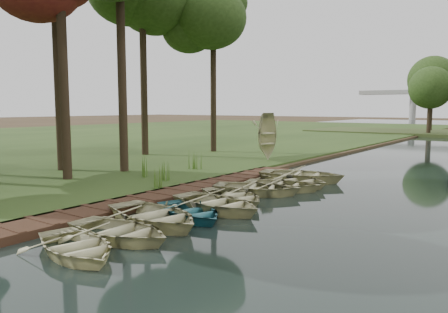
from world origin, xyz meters
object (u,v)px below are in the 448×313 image
Objects in this scene: rowboat_2 at (154,213)px; boardwalk at (179,193)px; rowboat_0 at (76,243)px; stored_rowboat at (267,155)px; rowboat_1 at (120,228)px.

boardwalk is at bearing 43.49° from rowboat_2.
stored_rowboat reaches higher than rowboat_0.
boardwalk is 6.04m from rowboat_1.
rowboat_0 is at bearing -143.33° from stored_rowboat.
rowboat_0 is at bearing -67.26° from boardwalk.
boardwalk is 4.21× the size of rowboat_2.
stored_rowboat reaches higher than rowboat_1.
rowboat_1 is (2.74, -5.38, 0.24)m from boardwalk.
rowboat_1 reaches higher than boardwalk.
rowboat_2 is 1.28× the size of stored_rowboat.
rowboat_2 reaches higher than rowboat_0.
rowboat_1 reaches higher than rowboat_0.
rowboat_1 is 16.98m from stored_rowboat.
boardwalk is 7.43m from rowboat_0.
rowboat_1 is at bearing -157.47° from rowboat_2.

